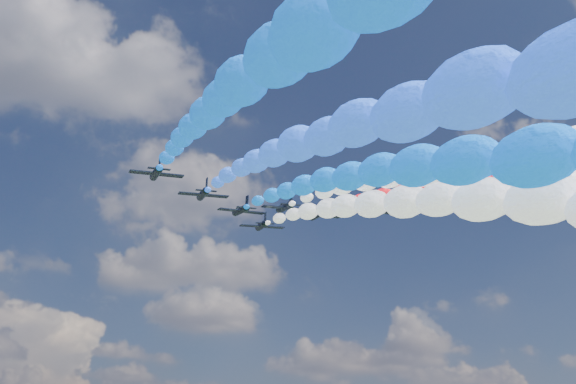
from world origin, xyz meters
name	(u,v)px	position (x,y,z in m)	size (l,w,h in m)	color
jet_0	(156,173)	(-26.78, -4.80, 109.14)	(9.48, 12.71, 2.80)	black
trail_0	(234,116)	(-26.78, -72.64, 89.80)	(5.86, 130.94, 42.70)	blue
jet_1	(203,194)	(-16.83, 4.13, 109.14)	(9.48, 12.71, 2.80)	black
trail_1	(310,162)	(-16.83, -63.71, 89.80)	(5.86, 130.94, 42.70)	#255CFF
jet_2	(241,210)	(-7.73, 11.90, 109.14)	(9.48, 12.71, 2.80)	black
trail_2	(365,194)	(-7.73, -55.94, 89.80)	(5.86, 130.94, 42.70)	blue
jet_3	(285,207)	(0.34, 7.53, 109.14)	(9.48, 12.71, 2.80)	black
trail_3	(446,188)	(0.34, -60.31, 89.80)	(5.86, 130.94, 42.70)	white
jet_4	(262,226)	(-1.07, 21.17, 109.14)	(9.48, 12.71, 2.80)	black
trail_4	(388,222)	(-1.07, -46.67, 89.80)	(5.86, 130.94, 42.70)	white
jet_5	(317,215)	(8.12, 10.52, 109.14)	(9.48, 12.71, 2.80)	black
trail_5	(494,203)	(8.12, -57.32, 89.80)	(5.86, 130.94, 42.70)	red
jet_6	(376,211)	(18.87, 4.64, 109.14)	(9.48, 12.71, 2.80)	black
jet_7	(437,197)	(26.75, -6.69, 109.14)	(9.48, 12.71, 2.80)	black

